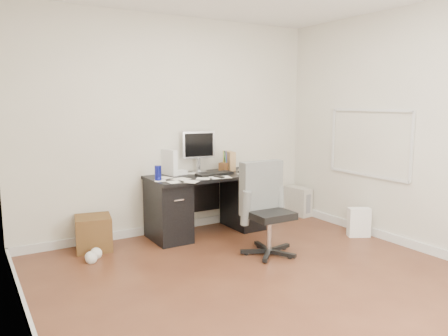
# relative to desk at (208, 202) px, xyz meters

# --- Properties ---
(ground) EXTENTS (4.00, 4.00, 0.00)m
(ground) POSITION_rel_desk_xyz_m (-0.30, -1.65, -0.40)
(ground) COLOR #4D2618
(ground) RESTS_ON ground
(room_shell) EXTENTS (4.02, 4.02, 2.71)m
(room_shell) POSITION_rel_desk_xyz_m (-0.27, -1.62, 1.26)
(room_shell) COLOR beige
(room_shell) RESTS_ON ground
(desk) EXTENTS (1.50, 0.70, 0.75)m
(desk) POSITION_rel_desk_xyz_m (0.00, 0.00, 0.00)
(desk) COLOR black
(desk) RESTS_ON ground
(loose_papers) EXTENTS (1.10, 0.60, 0.00)m
(loose_papers) POSITION_rel_desk_xyz_m (-0.20, -0.05, 0.35)
(loose_papers) COLOR silver
(loose_papers) RESTS_ON desk
(lcd_monitor) EXTENTS (0.46, 0.31, 0.54)m
(lcd_monitor) POSITION_rel_desk_xyz_m (-0.01, 0.23, 0.62)
(lcd_monitor) COLOR silver
(lcd_monitor) RESTS_ON desk
(keyboard) EXTENTS (0.50, 0.21, 0.03)m
(keyboard) POSITION_rel_desk_xyz_m (0.06, -0.05, 0.36)
(keyboard) COLOR black
(keyboard) RESTS_ON desk
(computer_mouse) EXTENTS (0.07, 0.07, 0.05)m
(computer_mouse) POSITION_rel_desk_xyz_m (0.42, -0.09, 0.38)
(computer_mouse) COLOR silver
(computer_mouse) RESTS_ON desk
(travel_mug) EXTENTS (0.09, 0.09, 0.17)m
(travel_mug) POSITION_rel_desk_xyz_m (-0.69, -0.06, 0.44)
(travel_mug) COLOR #151C95
(travel_mug) RESTS_ON desk
(white_binder) EXTENTS (0.17, 0.29, 0.32)m
(white_binder) POSITION_rel_desk_xyz_m (-0.42, 0.22, 0.51)
(white_binder) COLOR white
(white_binder) RESTS_ON desk
(magazine_file) EXTENTS (0.14, 0.23, 0.25)m
(magazine_file) POSITION_rel_desk_xyz_m (0.43, 0.16, 0.47)
(magazine_file) COLOR #A07C4D
(magazine_file) RESTS_ON desk
(pen_cup) EXTENTS (0.15, 0.15, 0.27)m
(pen_cup) POSITION_rel_desk_xyz_m (0.30, 0.12, 0.49)
(pen_cup) COLOR #583019
(pen_cup) RESTS_ON desk
(yellow_book) EXTENTS (0.28, 0.30, 0.04)m
(yellow_book) POSITION_rel_desk_xyz_m (0.63, -0.12, 0.37)
(yellow_book) COLOR gold
(yellow_book) RESTS_ON desk
(paper_remote) EXTENTS (0.28, 0.24, 0.02)m
(paper_remote) POSITION_rel_desk_xyz_m (0.03, -0.26, 0.36)
(paper_remote) COLOR silver
(paper_remote) RESTS_ON desk
(office_chair) EXTENTS (0.58, 0.58, 1.01)m
(office_chair) POSITION_rel_desk_xyz_m (0.18, -1.04, 0.11)
(office_chair) COLOR #555855
(office_chair) RESTS_ON ground
(pc_tower) EXTENTS (0.22, 0.43, 0.41)m
(pc_tower) POSITION_rel_desk_xyz_m (1.56, 0.09, -0.19)
(pc_tower) COLOR #A9A499
(pc_tower) RESTS_ON ground
(shopping_bag) EXTENTS (0.32, 0.29, 0.36)m
(shopping_bag) POSITION_rel_desk_xyz_m (1.52, -1.10, -0.22)
(shopping_bag) COLOR white
(shopping_bag) RESTS_ON ground
(wicker_basket) EXTENTS (0.45, 0.45, 0.38)m
(wicker_basket) POSITION_rel_desk_xyz_m (-1.42, 0.11, -0.21)
(wicker_basket) COLOR #4C3416
(wicker_basket) RESTS_ON ground
(desk_printer) EXTENTS (0.35, 0.32, 0.17)m
(desk_printer) POSITION_rel_desk_xyz_m (-0.55, 0.18, -0.31)
(desk_printer) COLOR slate
(desk_printer) RESTS_ON ground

